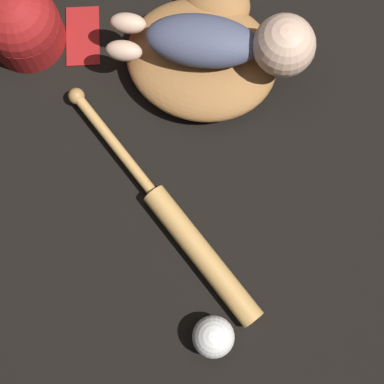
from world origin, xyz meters
name	(u,v)px	position (x,y,z in m)	size (l,w,h in m)	color
ground_plane	(178,70)	(0.00, 0.00, 0.00)	(6.00, 6.00, 0.00)	black
baseball_glove	(204,50)	(0.03, 0.05, 0.04)	(0.39, 0.38, 0.09)	#A8703D
baby_figure	(234,43)	(0.09, 0.06, 0.13)	(0.38, 0.27, 0.12)	#4C516B
baseball_bat	(184,232)	(0.22, -0.27, 0.02)	(0.57, 0.19, 0.05)	tan
baseball	(213,337)	(0.38, -0.39, 0.04)	(0.08, 0.08, 0.08)	white
baseball_cap	(22,25)	(-0.29, -0.13, 0.06)	(0.24, 0.22, 0.16)	maroon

